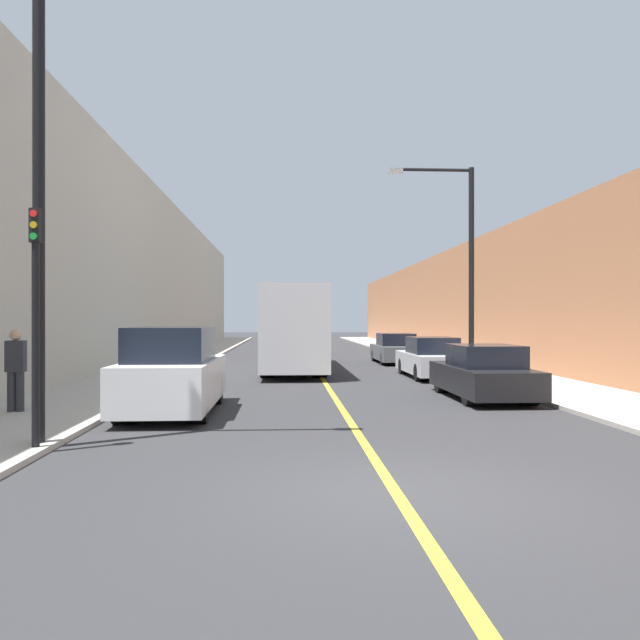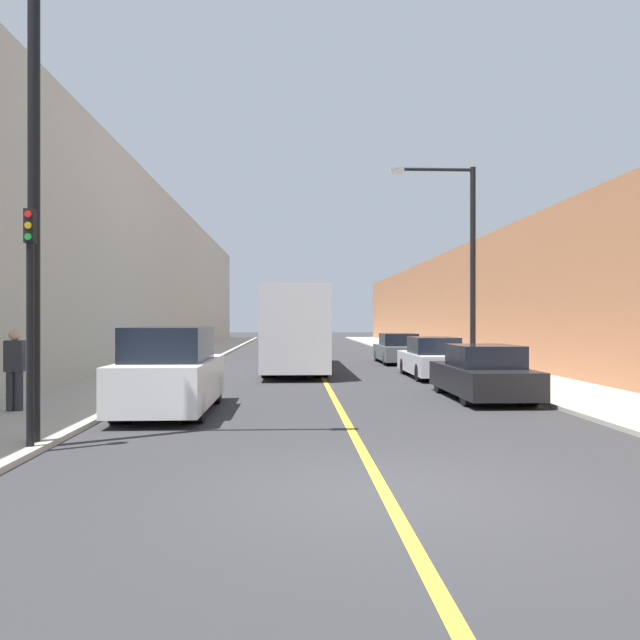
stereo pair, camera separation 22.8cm
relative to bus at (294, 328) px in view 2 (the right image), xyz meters
name	(u,v)px [view 2 (the right image)]	position (x,y,z in m)	size (l,w,h in m)	color
ground_plane	(385,494)	(1.04, -19.00, -1.82)	(200.00, 200.00, 0.00)	#2D2D30
sidewalk_left	(197,355)	(-5.79, 11.00, -1.76)	(3.32, 72.00, 0.10)	#B2AA9E
sidewalk_right	(423,354)	(7.86, 11.00, -1.76)	(3.32, 72.00, 0.10)	#B2AA9E
building_row_left	(135,275)	(-9.44, 11.00, 3.00)	(4.00, 72.00, 9.63)	#B7B2A3
building_row_right	(482,303)	(11.52, 11.00, 1.38)	(4.00, 72.00, 6.39)	#B2724C
road_center_line	(311,355)	(1.04, 11.00, -1.81)	(0.16, 72.00, 0.01)	gold
bus	(294,328)	(0.00, 0.00, 0.00)	(2.47, 11.20, 3.41)	silver
parked_suv_left	(171,373)	(-2.89, -12.17, -0.90)	(1.91, 4.83, 1.98)	silver
car_right_near	(483,374)	(5.05, -9.99, -1.15)	(1.85, 4.59, 1.47)	black
car_right_mid	(432,359)	(5.09, -3.76, -1.13)	(1.78, 4.75, 1.51)	silver
car_right_far	(398,350)	(5.11, 3.88, -1.14)	(1.85, 4.69, 1.48)	#51565B
street_lamp_left	(52,170)	(-4.13, -15.99, 2.84)	(3.15, 0.24, 7.90)	black
street_lamp_right	(465,255)	(6.20, -4.12, 2.70)	(3.15, 0.24, 7.63)	black
traffic_light	(30,316)	(-4.33, -16.38, 0.38)	(0.16, 0.18, 3.83)	black
pedestrian	(15,368)	(-6.32, -12.37, -0.76)	(0.40, 0.26, 1.84)	#2D2D33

